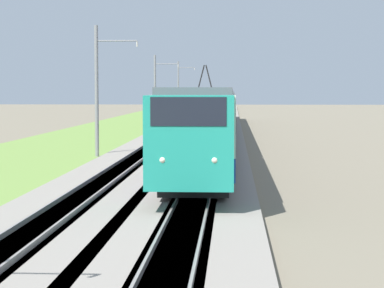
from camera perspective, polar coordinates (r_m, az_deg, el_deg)
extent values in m
cube|color=gray|center=(53.92, -2.50, 0.02)|extent=(240.00, 4.40, 0.30)
cube|color=gray|center=(53.68, 1.71, 0.00)|extent=(240.00, 4.40, 0.30)
cube|color=#4C4238|center=(53.92, -2.50, 0.02)|extent=(240.00, 1.57, 0.30)
cube|color=gray|center=(53.96, -3.06, 0.26)|extent=(240.00, 0.07, 0.15)
cube|color=gray|center=(53.85, -1.93, 0.25)|extent=(240.00, 0.07, 0.15)
cube|color=#4C4238|center=(53.68, 1.71, 0.00)|extent=(240.00, 1.57, 0.30)
cube|color=gray|center=(53.68, 1.14, 0.24)|extent=(240.00, 0.07, 0.15)
cube|color=gray|center=(53.65, 2.28, 0.24)|extent=(240.00, 0.07, 0.15)
cube|color=olive|center=(54.82, -8.66, -0.05)|extent=(240.00, 11.50, 0.12)
cube|color=teal|center=(23.20, -0.13, 0.19)|extent=(2.12, 2.71, 2.87)
cube|color=black|center=(22.84, -0.17, 2.54)|extent=(1.53, 2.26, 0.86)
sphere|color=#F2EAC6|center=(22.30, -2.26, -1.22)|extent=(0.20, 0.20, 0.20)
sphere|color=#F2EAC6|center=(22.20, 1.73, -1.24)|extent=(0.20, 0.20, 0.20)
cube|color=navy|center=(32.96, 0.83, -0.44)|extent=(17.31, 2.82, 0.80)
cube|color=silver|center=(32.87, 0.83, 2.06)|extent=(17.31, 2.82, 2.07)
cube|color=black|center=(32.87, 0.83, 2.35)|extent=(15.93, 2.84, 0.87)
cube|color=#515156|center=(32.85, 0.83, 4.08)|extent=(17.31, 2.60, 0.25)
cube|color=black|center=(33.02, 0.83, -1.61)|extent=(16.45, 2.40, 0.55)
cylinder|color=black|center=(26.23, -0.94, -2.77)|extent=(0.86, 0.12, 0.86)
cylinder|color=black|center=(26.17, 1.40, -2.79)|extent=(0.86, 0.12, 0.86)
cube|color=navy|center=(51.88, 1.66, 1.24)|extent=(19.43, 2.82, 0.80)
cube|color=silver|center=(51.83, 1.67, 2.83)|extent=(19.43, 2.82, 2.07)
cube|color=black|center=(51.82, 1.67, 3.01)|extent=(17.88, 2.84, 0.87)
cube|color=#515156|center=(51.81, 1.67, 4.11)|extent=(19.43, 2.60, 0.25)
cube|color=black|center=(51.92, 1.66, 0.49)|extent=(18.46, 2.40, 0.55)
cube|color=navy|center=(71.89, 2.07, 2.05)|extent=(19.43, 2.82, 0.80)
cube|color=silver|center=(71.85, 2.07, 3.20)|extent=(19.43, 2.82, 2.07)
cube|color=black|center=(71.85, 2.07, 3.33)|extent=(17.88, 2.84, 0.87)
cube|color=#515156|center=(71.84, 2.07, 4.12)|extent=(19.43, 2.60, 0.25)
cube|color=black|center=(71.92, 2.07, 1.51)|extent=(18.46, 2.40, 0.55)
cube|color=navy|center=(91.91, 2.30, 2.51)|extent=(19.43, 2.82, 0.80)
cube|color=silver|center=(91.88, 2.30, 3.41)|extent=(19.43, 2.82, 2.07)
cube|color=black|center=(91.87, 2.30, 3.51)|extent=(17.88, 2.84, 0.87)
cube|color=#515156|center=(91.87, 2.30, 4.13)|extent=(19.43, 2.60, 0.25)
cube|color=black|center=(91.93, 2.30, 2.09)|extent=(18.46, 2.40, 0.55)
cylinder|color=black|center=(35.46, 0.72, 5.18)|extent=(0.06, 0.33, 1.08)
cylinder|color=black|center=(35.44, 1.29, 5.17)|extent=(0.06, 0.33, 1.08)
cube|color=black|center=(26.31, 0.23, -4.68)|extent=(0.10, 0.10, 0.00)
cylinder|color=slate|center=(44.19, -7.28, 3.93)|extent=(0.22, 0.22, 7.78)
cylinder|color=slate|center=(44.08, -5.77, 7.83)|extent=(0.08, 2.40, 0.08)
cylinder|color=#B2ADA8|center=(43.90, -4.20, 7.60)|extent=(0.10, 0.10, 0.30)
cylinder|color=slate|center=(76.83, -2.84, 3.97)|extent=(0.22, 0.22, 7.58)
cylinder|color=slate|center=(76.76, -1.95, 6.13)|extent=(0.08, 2.40, 0.08)
cylinder|color=#B2ADA8|center=(76.66, -1.05, 5.98)|extent=(0.10, 0.10, 0.30)
cylinder|color=slate|center=(109.66, -1.05, 4.18)|extent=(0.22, 0.22, 8.17)
cylinder|color=slate|center=(109.63, -0.43, 5.85)|extent=(0.08, 2.40, 0.08)
cylinder|color=#B2ADA8|center=(109.55, 0.20, 5.74)|extent=(0.10, 0.10, 0.30)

